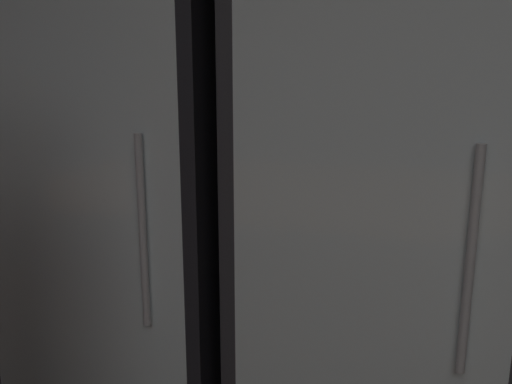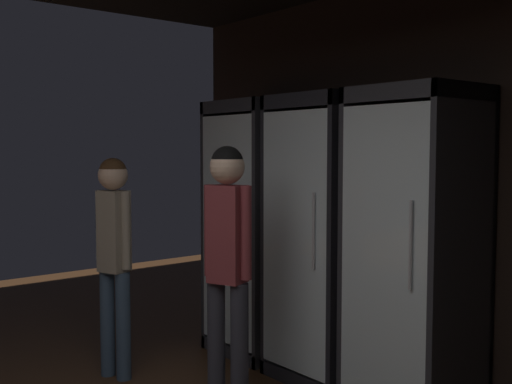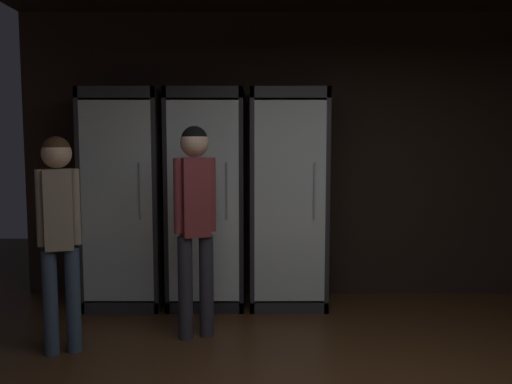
# 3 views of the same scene
# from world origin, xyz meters

# --- Properties ---
(wall_back) EXTENTS (6.00, 0.06, 2.80)m
(wall_back) POSITION_xyz_m (0.00, 3.03, 1.40)
(wall_back) COLOR black
(wall_back) RESTS_ON ground
(cooler_far_left) EXTENTS (0.71, 0.65, 2.02)m
(cooler_far_left) POSITION_xyz_m (-1.92, 2.71, 0.99)
(cooler_far_left) COLOR #2B2B30
(cooler_far_left) RESTS_ON ground
(cooler_left) EXTENTS (0.71, 0.65, 2.02)m
(cooler_left) POSITION_xyz_m (-1.15, 2.71, 0.99)
(cooler_left) COLOR black
(cooler_left) RESTS_ON ground
(cooler_center) EXTENTS (0.71, 0.65, 2.02)m
(cooler_center) POSITION_xyz_m (-0.39, 2.71, 0.99)
(cooler_center) COLOR #2B2B30
(cooler_center) RESTS_ON ground
(shopper_near) EXTENTS (0.31, 0.24, 1.66)m
(shopper_near) POSITION_xyz_m (-1.16, 1.80, 1.02)
(shopper_near) COLOR #2D2D38
(shopper_near) RESTS_ON ground
(shopper_far) EXTENTS (0.29, 0.21, 1.58)m
(shopper_far) POSITION_xyz_m (-2.10, 1.49, 0.98)
(shopper_far) COLOR #384C66
(shopper_far) RESTS_ON ground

